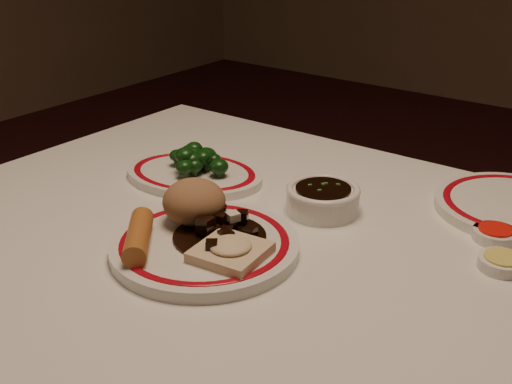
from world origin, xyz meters
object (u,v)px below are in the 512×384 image
(main_plate, at_px, (205,246))
(broccoli_plate, at_px, (194,174))
(spring_roll, at_px, (138,236))
(fried_wonton, at_px, (231,250))
(rice_mound, at_px, (194,202))
(stirfry_heap, at_px, (220,230))
(soy_bowl, at_px, (323,200))
(dining_table, at_px, (273,302))
(broccoli_pile, at_px, (195,158))

(main_plate, xyz_separation_m, broccoli_plate, (-0.19, 0.19, -0.00))
(spring_roll, bearing_deg, fried_wonton, -16.12)
(rice_mound, height_order, spring_roll, rice_mound)
(rice_mound, bearing_deg, main_plate, -35.51)
(stirfry_heap, xyz_separation_m, soy_bowl, (0.06, 0.19, -0.01))
(dining_table, bearing_deg, spring_roll, -134.45)
(soy_bowl, bearing_deg, main_plate, -106.79)
(fried_wonton, height_order, stirfry_heap, stirfry_heap)
(dining_table, height_order, soy_bowl, soy_bowl)
(dining_table, xyz_separation_m, broccoli_pile, (-0.26, 0.12, 0.13))
(spring_roll, distance_m, stirfry_heap, 0.11)
(broccoli_pile, height_order, soy_bowl, broccoli_pile)
(rice_mound, height_order, stirfry_heap, rice_mound)
(dining_table, bearing_deg, soy_bowl, 93.06)
(broccoli_pile, relative_size, soy_bowl, 1.07)
(rice_mound, height_order, broccoli_plate, rice_mound)
(stirfry_heap, height_order, broccoli_plate, stirfry_heap)
(broccoli_plate, bearing_deg, rice_mound, -47.49)
(fried_wonton, relative_size, stirfry_heap, 0.74)
(broccoli_pile, bearing_deg, spring_roll, -63.65)
(spring_roll, height_order, broccoli_plate, spring_roll)
(rice_mound, distance_m, soy_bowl, 0.21)
(broccoli_plate, relative_size, soy_bowl, 2.50)
(fried_wonton, distance_m, stirfry_heap, 0.06)
(soy_bowl, bearing_deg, fried_wonton, -91.69)
(main_plate, bearing_deg, soy_bowl, 73.21)
(main_plate, height_order, spring_roll, spring_roll)
(dining_table, height_order, fried_wonton, fried_wonton)
(broccoli_pile, distance_m, soy_bowl, 0.25)
(soy_bowl, bearing_deg, broccoli_pile, -175.18)
(rice_mound, relative_size, fried_wonton, 0.95)
(dining_table, xyz_separation_m, broccoli_plate, (-0.26, 0.12, 0.10))
(broccoli_plate, relative_size, broccoli_pile, 2.34)
(broccoli_plate, bearing_deg, spring_roll, -63.23)
(main_plate, distance_m, rice_mound, 0.07)
(rice_mound, distance_m, broccoli_plate, 0.21)
(broccoli_pile, bearing_deg, rice_mound, -48.22)
(spring_roll, xyz_separation_m, broccoli_plate, (-0.13, 0.25, -0.03))
(main_plate, distance_m, fried_wonton, 0.06)
(rice_mound, bearing_deg, stirfry_heap, -10.69)
(fried_wonton, bearing_deg, main_plate, 167.65)
(dining_table, bearing_deg, main_plate, -136.35)
(rice_mound, bearing_deg, spring_roll, -96.05)
(dining_table, bearing_deg, broccoli_plate, 155.42)
(main_plate, bearing_deg, broccoli_pile, 134.68)
(dining_table, relative_size, rice_mound, 12.91)
(main_plate, distance_m, soy_bowl, 0.22)
(broccoli_plate, distance_m, broccoli_pile, 0.03)
(broccoli_pile, xyz_separation_m, soy_bowl, (0.25, 0.02, -0.02))
(stirfry_heap, bearing_deg, main_plate, -105.83)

